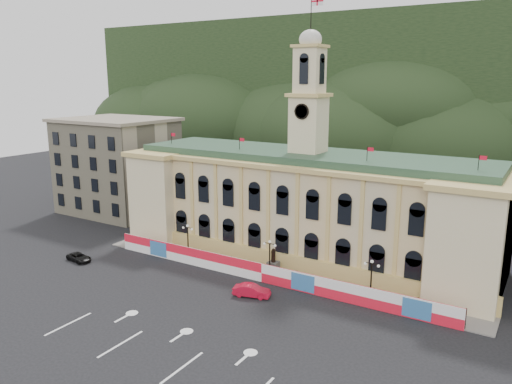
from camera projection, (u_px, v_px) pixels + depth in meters
The scene contains 13 objects.
ground at pixel (190, 329), 53.14m from camera, with size 260.00×260.00×0.00m, color black.
lane_markings at pixel (157, 350), 48.98m from camera, with size 26.00×10.00×0.02m, color white, non-canonical shape.
hill_ridge at pixel (445, 101), 150.07m from camera, with size 230.00×80.00×64.00m.
city_hall at pixel (306, 204), 74.33m from camera, with size 56.20×17.60×37.10m.
side_building_left at pixel (117, 165), 98.72m from camera, with size 21.00×17.00×18.60m.
hoarding_fence at pixel (263, 273), 65.34m from camera, with size 50.00×0.44×2.50m.
pavement at pixel (272, 274), 67.85m from camera, with size 56.00×5.50×0.16m, color slate.
statue at pixel (273, 266), 67.82m from camera, with size 1.40×1.40×3.72m.
lamp_left at pixel (188, 238), 73.72m from camera, with size 1.96×0.44×5.15m.
lamp_center at pixel (270, 255), 66.57m from camera, with size 1.96×0.44×5.15m.
lamp_right at pixel (371, 276), 59.41m from camera, with size 1.96×0.44×5.15m.
red_sedan at pixel (252, 291), 60.99m from camera, with size 4.87×2.80×1.52m, color red.
black_suv at pixel (79, 257), 72.85m from camera, with size 4.45×2.46×1.18m, color black.
Camera 1 is at (31.49, -37.63, 26.10)m, focal length 35.00 mm.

